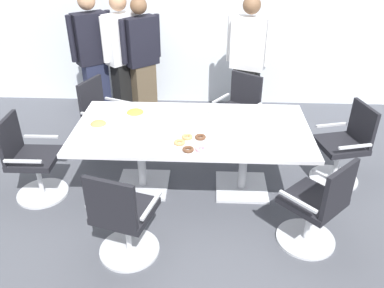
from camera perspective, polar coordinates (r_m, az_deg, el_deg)
name	(u,v)px	position (r m, az deg, el deg)	size (l,w,h in m)	color
ground_plane	(192,187)	(4.42, 0.00, -6.23)	(10.00, 10.00, 0.01)	#4C4F56
back_wall	(200,12)	(6.08, 1.11, 18.60)	(8.00, 0.10, 2.80)	silver
conference_table	(192,138)	(4.08, 0.00, 0.91)	(2.40, 1.20, 0.75)	silver
office_chair_0	(238,114)	(5.12, 6.73, 4.32)	(0.75, 0.75, 0.91)	silver
office_chair_1	(104,120)	(5.06, -12.66, 3.47)	(0.70, 0.70, 0.91)	silver
office_chair_2	(31,162)	(4.41, -22.38, -2.50)	(0.55, 0.55, 0.91)	silver
office_chair_3	(123,220)	(3.42, -9.98, -10.77)	(0.67, 0.67, 0.91)	silver
office_chair_4	(317,208)	(3.65, 17.68, -8.90)	(0.76, 0.76, 0.91)	silver
office_chair_5	(344,149)	(4.63, 21.22, -0.62)	(0.66, 0.66, 0.91)	silver
person_standing_0	(93,57)	(5.71, -14.11, 12.17)	(0.54, 0.44, 1.79)	#232842
person_standing_1	(123,57)	(5.67, -10.02, 12.35)	(0.47, 0.50, 1.77)	black
person_standing_2	(142,59)	(5.63, -7.27, 12.14)	(0.52, 0.45, 1.73)	brown
person_standing_3	(248,62)	(5.41, 8.08, 11.68)	(0.59, 0.37, 1.78)	black
snack_bowl_chips_yellow	(135,114)	(4.24, -8.23, 4.34)	(0.20, 0.20, 0.09)	white
snack_bowl_cookies	(99,126)	(4.06, -13.42, 2.62)	(0.18, 0.18, 0.09)	white
donut_platter	(194,144)	(3.69, 0.24, 0.04)	(0.37, 0.36, 0.04)	white
plate_stack	(218,112)	(4.32, 3.81, 4.71)	(0.22, 0.22, 0.04)	white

